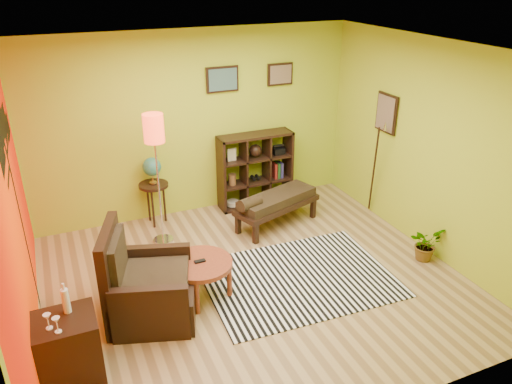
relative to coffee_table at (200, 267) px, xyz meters
name	(u,v)px	position (x,y,z in m)	size (l,w,h in m)	color
ground	(254,282)	(0.68, 0.00, -0.40)	(5.00, 5.00, 0.00)	tan
room_shell	(245,145)	(0.59, 0.02, 1.40)	(5.04, 4.54, 2.82)	#A9BF25
zebra_rug	(299,278)	(1.23, -0.16, -0.39)	(2.30, 1.71, 0.01)	white
coffee_table	(200,267)	(0.00, 0.00, 0.00)	(0.76, 0.76, 0.49)	brown
armchair	(146,290)	(-0.66, -0.12, -0.06)	(1.14, 1.13, 1.11)	black
side_cabinet	(69,348)	(-1.52, -0.73, -0.06)	(0.56, 0.51, 0.98)	black
floor_lamp	(155,140)	(-0.11, 1.45, 1.11)	(0.28, 0.28, 1.86)	silver
globe_table	(152,174)	(-0.06, 2.02, 0.40)	(0.43, 0.43, 1.06)	black
cube_shelf	(256,170)	(1.60, 2.03, 0.20)	(1.20, 0.35, 1.20)	black
bench	(275,202)	(1.55, 1.22, 0.00)	(1.43, 0.88, 0.63)	black
potted_plant	(425,247)	(2.98, -0.41, -0.22)	(0.41, 0.46, 0.36)	#26661E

